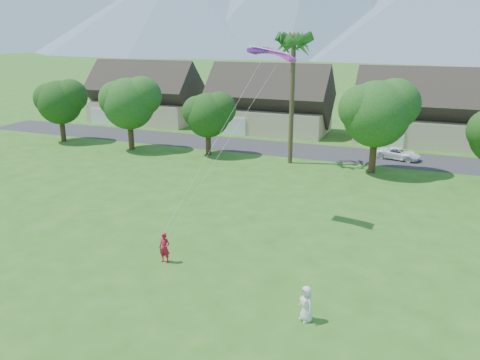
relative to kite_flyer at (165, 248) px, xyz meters
The scene contains 10 objects.
ground 5.98m from the kite_flyer, 63.18° to the right, with size 500.00×500.00×0.00m, color #2D6019.
street 28.86m from the kite_flyer, 84.70° to the left, with size 90.00×7.00×0.01m, color #2D2D30.
kite_flyer is the anchor object (origin of this frame).
watcher 9.12m from the kite_flyer, 16.39° to the right, with size 0.83×0.54×1.70m, color silver.
parked_car 30.64m from the kite_flyer, 69.67° to the left, with size 1.99×4.31×1.20m, color white.
mountain_ridge 256.61m from the kite_flyer, 87.06° to the left, with size 540.00×240.00×70.00m.
houses_row 37.94m from the kite_flyer, 85.21° to the left, with size 72.75×8.19×8.86m.
tree_row 23.05m from the kite_flyer, 86.15° to the left, with size 62.27×6.67×8.45m.
fan_palm 25.67m from the kite_flyer, 88.36° to the left, with size 3.00×3.00×13.80m.
parafoil_kite 13.77m from the kite_flyer, 67.87° to the left, with size 3.20×1.27×0.50m.
Camera 1 is at (10.09, -15.29, 12.31)m, focal length 35.00 mm.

